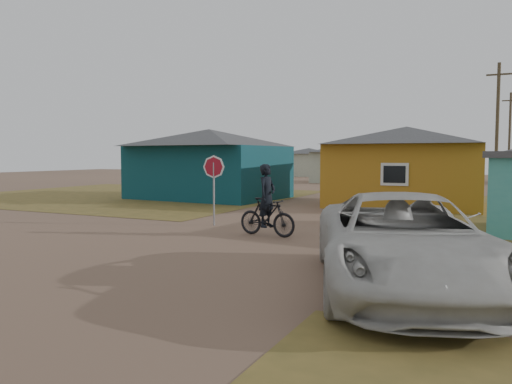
% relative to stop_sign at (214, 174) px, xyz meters
% --- Properties ---
extents(ground, '(120.00, 120.00, 0.00)m').
position_rel_stop_sign_xyz_m(ground, '(2.44, -3.74, -1.82)').
color(ground, brown).
extents(grass_nw, '(20.00, 18.00, 0.00)m').
position_rel_stop_sign_xyz_m(grass_nw, '(-11.56, 9.26, -1.82)').
color(grass_nw, brown).
rests_on(grass_nw, ground).
extents(house_teal, '(8.93, 7.08, 4.00)m').
position_rel_stop_sign_xyz_m(house_teal, '(-6.06, 9.76, 0.23)').
color(house_teal, '#0B363F').
rests_on(house_teal, ground).
extents(house_yellow, '(7.72, 6.76, 3.90)m').
position_rel_stop_sign_xyz_m(house_yellow, '(4.94, 10.25, 0.18)').
color(house_yellow, '#B0771B').
rests_on(house_yellow, ground).
extents(house_pale_west, '(7.04, 6.15, 3.60)m').
position_rel_stop_sign_xyz_m(house_pale_west, '(-3.56, 30.26, 0.04)').
color(house_pale_west, '#AEB69C').
rests_on(house_pale_west, ground).
extents(house_pale_north, '(6.28, 5.81, 3.40)m').
position_rel_stop_sign_xyz_m(house_pale_north, '(-11.56, 42.26, -0.07)').
color(house_pale_north, '#AEB69C').
rests_on(house_pale_north, ground).
extents(utility_pole_near, '(1.40, 0.20, 8.00)m').
position_rel_stop_sign_xyz_m(utility_pole_near, '(8.94, 18.26, 2.32)').
color(utility_pole_near, '#4D412E').
rests_on(utility_pole_near, ground).
extents(utility_pole_far, '(1.40, 0.20, 8.00)m').
position_rel_stop_sign_xyz_m(utility_pole_far, '(9.94, 34.26, 2.32)').
color(utility_pole_far, '#4D412E').
rests_on(utility_pole_far, ground).
extents(stop_sign, '(0.79, 0.27, 2.48)m').
position_rel_stop_sign_xyz_m(stop_sign, '(0.00, 0.00, 0.00)').
color(stop_sign, gray).
rests_on(stop_sign, ground).
extents(cyclist, '(2.01, 0.81, 2.21)m').
position_rel_stop_sign_xyz_m(cyclist, '(2.65, -1.30, -1.02)').
color(cyclist, black).
rests_on(cyclist, ground).
extents(vehicle, '(4.87, 6.98, 1.77)m').
position_rel_stop_sign_xyz_m(vehicle, '(7.45, -5.85, -0.94)').
color(vehicle, '#BAB9B5').
rests_on(vehicle, ground).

